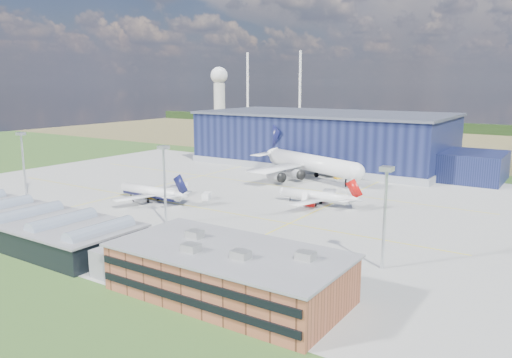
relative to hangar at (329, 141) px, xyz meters
name	(u,v)px	position (x,y,z in m)	size (l,w,h in m)	color
ground	(205,200)	(-2.81, -94.80, -11.62)	(600.00, 600.00, 0.00)	#28501E
apron	(222,194)	(-2.81, -84.80, -11.59)	(220.00, 160.00, 0.08)	#9FA09B
farmland	(400,140)	(-2.81, 125.20, -11.62)	(600.00, 220.00, 0.01)	olive
treeline	(430,127)	(-2.81, 205.20, -7.62)	(600.00, 8.00, 8.00)	black
horizon_dressing	(241,89)	(-194.11, 199.58, 22.58)	(440.20, 18.00, 70.00)	white
hangar	(329,141)	(0.00, 0.00, 0.00)	(145.00, 62.00, 26.10)	#101537
ops_building	(228,272)	(52.20, -154.81, -6.82)	(46.00, 23.00, 10.90)	brown
glass_concourse	(38,227)	(-9.26, -154.80, -7.93)	(78.00, 23.00, 8.60)	black
light_mast_west	(23,153)	(-62.81, -124.80, 3.82)	(2.60, 2.60, 23.00)	silver
light_mast_center	(164,172)	(7.19, -124.80, 3.82)	(2.60, 2.60, 23.00)	silver
light_mast_east	(385,201)	(72.19, -124.80, 3.82)	(2.60, 2.60, 23.00)	silver
airliner_navy	(150,186)	(-17.05, -106.80, -6.29)	(32.67, 31.96, 10.65)	white
airliner_red	(316,190)	(33.35, -80.39, -6.57)	(30.92, 30.25, 10.08)	white
airliner_widebody	(312,154)	(11.02, -39.80, -0.94)	(65.45, 64.03, 21.34)	white
gse_tug_a	(153,196)	(-20.30, -102.66, -10.91)	(2.07, 3.39, 1.41)	yellow
gse_van_b	(207,196)	(-2.56, -94.02, -10.43)	(2.37, 5.18, 2.37)	white
gse_tug_c	(338,177)	(20.20, -32.80, -10.89)	(2.07, 3.32, 1.45)	yellow
gse_cart_b	(183,184)	(-25.32, -80.59, -10.91)	(2.18, 3.27, 1.42)	white
gse_van_c	(254,264)	(48.67, -140.80, -10.37)	(2.50, 5.21, 2.50)	white
airstair	(306,201)	(30.58, -81.63, -10.21)	(1.76, 4.39, 2.81)	white
car_a	(194,256)	(33.32, -142.80, -11.03)	(1.38, 3.42, 1.17)	#99999E
car_b	(248,240)	(36.84, -125.88, -10.94)	(1.43, 4.10, 1.35)	#99999E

